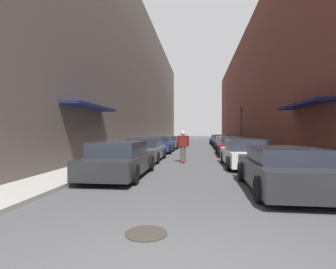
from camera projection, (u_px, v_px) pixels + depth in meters
ground at (196, 148)px, 25.51m from camera, size 127.55×127.55×0.00m
curb_strip_left at (159, 144)px, 31.80m from camera, size 1.80×57.98×0.12m
curb_strip_right at (235, 145)px, 30.73m from camera, size 1.80×57.98×0.12m
building_row_left at (135, 84)px, 32.03m from camera, size 4.90×57.98×15.00m
building_row_right at (261, 89)px, 30.30m from camera, size 4.90×57.98×13.05m
parked_car_left_0 at (120, 160)px, 9.73m from camera, size 1.97×4.56×1.31m
parked_car_left_1 at (145, 150)px, 14.91m from camera, size 1.96×4.33×1.31m
parked_car_left_2 at (161, 145)px, 20.55m from camera, size 1.91×3.98×1.26m
parked_car_left_3 at (169, 142)px, 25.76m from camera, size 2.00×4.67×1.21m
parked_car_right_0 at (283, 170)px, 7.37m from camera, size 2.01×4.34×1.25m
parked_car_right_1 at (246, 154)px, 12.37m from camera, size 2.06×4.34×1.32m
parked_car_right_2 at (232, 146)px, 18.20m from camera, size 2.09×4.61×1.29m
parked_car_right_3 at (226, 143)px, 23.67m from camera, size 1.94×4.32×1.23m
parked_car_right_4 at (221, 141)px, 28.67m from camera, size 1.89×4.20×1.31m
parked_car_right_5 at (218, 140)px, 33.59m from camera, size 1.96×4.29×1.22m
skateboarder at (183, 143)px, 14.16m from camera, size 0.65×0.78×1.71m
manhole_cover at (146, 233)px, 4.33m from camera, size 0.70×0.70×0.02m
traffic_light at (241, 123)px, 22.79m from camera, size 0.16×0.22×3.73m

